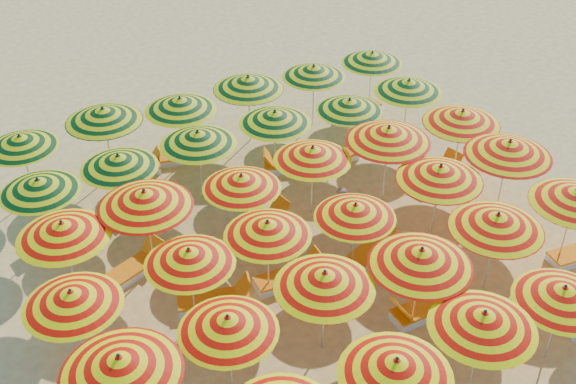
% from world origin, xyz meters
% --- Properties ---
extents(ground, '(120.00, 120.00, 0.00)m').
position_xyz_m(ground, '(0.00, 0.00, 0.00)').
color(ground, '#F4CD6C').
rests_on(ground, ground).
extents(umbrella_2, '(2.34, 2.34, 2.28)m').
position_xyz_m(umbrella_2, '(-0.98, -5.77, 2.00)').
color(umbrella_2, silver).
rests_on(umbrella_2, ground).
extents(umbrella_3, '(2.42, 2.42, 2.29)m').
position_xyz_m(umbrella_3, '(1.19, -5.56, 2.01)').
color(umbrella_3, silver).
rests_on(umbrella_3, ground).
extents(umbrella_4, '(2.61, 2.61, 2.17)m').
position_xyz_m(umbrella_4, '(3.21, -5.64, 1.91)').
color(umbrella_4, silver).
rests_on(umbrella_4, ground).
extents(umbrella_6, '(2.34, 2.34, 2.42)m').
position_xyz_m(umbrella_6, '(-5.44, -3.58, 2.13)').
color(umbrella_6, silver).
rests_on(umbrella_6, ground).
extents(umbrella_7, '(2.41, 2.41, 2.15)m').
position_xyz_m(umbrella_7, '(-3.23, -3.30, 1.89)').
color(umbrella_7, silver).
rests_on(umbrella_7, ground).
extents(umbrella_8, '(2.88, 2.88, 2.30)m').
position_xyz_m(umbrella_8, '(-1.00, -3.17, 2.03)').
color(umbrella_8, silver).
rests_on(umbrella_8, ground).
extents(umbrella_9, '(2.95, 2.95, 2.41)m').
position_xyz_m(umbrella_9, '(1.12, -3.57, 2.12)').
color(umbrella_9, silver).
rests_on(umbrella_9, ground).
extents(umbrella_10, '(2.38, 2.38, 2.34)m').
position_xyz_m(umbrella_10, '(3.45, -3.27, 2.06)').
color(umbrella_10, silver).
rests_on(umbrella_10, ground).
extents(umbrella_11, '(2.88, 2.88, 2.32)m').
position_xyz_m(umbrella_11, '(5.82, -3.32, 2.04)').
color(umbrella_11, silver).
rests_on(umbrella_11, ground).
extents(umbrella_12, '(2.49, 2.49, 2.18)m').
position_xyz_m(umbrella_12, '(-5.79, -1.24, 1.92)').
color(umbrella_12, silver).
rests_on(umbrella_12, ground).
extents(umbrella_13, '(2.68, 2.68, 2.16)m').
position_xyz_m(umbrella_13, '(-3.20, -1.07, 1.90)').
color(umbrella_13, silver).
rests_on(umbrella_13, ground).
extents(umbrella_14, '(2.53, 2.53, 2.18)m').
position_xyz_m(umbrella_14, '(-1.26, -0.97, 1.91)').
color(umbrella_14, silver).
rests_on(umbrella_14, ground).
extents(umbrella_15, '(2.17, 2.17, 2.11)m').
position_xyz_m(umbrella_15, '(0.92, -1.23, 1.86)').
color(umbrella_15, silver).
rests_on(umbrella_15, ground).
extents(umbrella_16, '(2.36, 2.36, 2.36)m').
position_xyz_m(umbrella_16, '(3.47, -1.08, 2.07)').
color(umbrella_16, silver).
rests_on(umbrella_16, ground).
extents(umbrella_17, '(2.39, 2.39, 2.45)m').
position_xyz_m(umbrella_17, '(5.70, -1.04, 2.16)').
color(umbrella_17, silver).
rests_on(umbrella_17, ground).
extents(umbrella_18, '(2.47, 2.47, 2.29)m').
position_xyz_m(umbrella_18, '(-5.47, 0.96, 2.02)').
color(umbrella_18, silver).
rests_on(umbrella_18, ground).
extents(umbrella_19, '(2.49, 2.49, 2.43)m').
position_xyz_m(umbrella_19, '(-3.49, 1.10, 2.14)').
color(umbrella_19, silver).
rests_on(umbrella_19, ground).
extents(umbrella_20, '(2.53, 2.53, 2.13)m').
position_xyz_m(umbrella_20, '(-1.01, 1.08, 1.88)').
color(umbrella_20, silver).
rests_on(umbrella_20, ground).
extents(umbrella_21, '(2.70, 2.70, 2.22)m').
position_xyz_m(umbrella_21, '(1.14, 1.32, 1.96)').
color(umbrella_21, silver).
rests_on(umbrella_21, ground).
extents(umbrella_22, '(2.69, 2.69, 2.46)m').
position_xyz_m(umbrella_22, '(3.27, 0.96, 2.17)').
color(umbrella_22, silver).
rests_on(umbrella_22, ground).
extents(umbrella_23, '(2.93, 2.93, 2.34)m').
position_xyz_m(umbrella_23, '(5.75, 0.96, 2.06)').
color(umbrella_23, silver).
rests_on(umbrella_23, ground).
extents(umbrella_24, '(2.48, 2.48, 2.14)m').
position_xyz_m(umbrella_24, '(-5.60, 3.19, 1.88)').
color(umbrella_24, silver).
rests_on(umbrella_24, ground).
extents(umbrella_25, '(2.41, 2.41, 2.18)m').
position_xyz_m(umbrella_25, '(-3.52, 3.32, 1.91)').
color(umbrella_25, silver).
rests_on(umbrella_25, ground).
extents(umbrella_26, '(2.70, 2.70, 2.24)m').
position_xyz_m(umbrella_26, '(-1.28, 3.41, 1.97)').
color(umbrella_26, silver).
rests_on(umbrella_26, ground).
extents(umbrella_27, '(2.42, 2.42, 2.21)m').
position_xyz_m(umbrella_27, '(1.10, 3.51, 1.95)').
color(umbrella_27, silver).
rests_on(umbrella_27, ground).
extents(umbrella_28, '(2.40, 2.40, 2.12)m').
position_xyz_m(umbrella_28, '(3.47, 3.32, 1.87)').
color(umbrella_28, silver).
rests_on(umbrella_28, ground).
extents(umbrella_29, '(2.16, 2.16, 2.24)m').
position_xyz_m(umbrella_29, '(5.60, 3.38, 1.97)').
color(umbrella_29, silver).
rests_on(umbrella_29, ground).
extents(umbrella_30, '(2.13, 2.13, 2.12)m').
position_xyz_m(umbrella_30, '(-5.62, 5.58, 1.86)').
color(umbrella_30, silver).
rests_on(umbrella_30, ground).
extents(umbrella_31, '(2.51, 2.51, 2.35)m').
position_xyz_m(umbrella_31, '(-3.27, 5.66, 2.07)').
color(umbrella_31, silver).
rests_on(umbrella_31, ground).
extents(umbrella_32, '(2.67, 2.67, 2.26)m').
position_xyz_m(umbrella_32, '(-1.06, 5.42, 1.99)').
color(umbrella_32, silver).
rests_on(umbrella_32, ground).
extents(umbrella_33, '(2.67, 2.67, 2.33)m').
position_xyz_m(umbrella_33, '(1.23, 5.64, 2.05)').
color(umbrella_33, silver).
rests_on(umbrella_33, ground).
extents(umbrella_34, '(2.09, 2.09, 2.18)m').
position_xyz_m(umbrella_34, '(3.54, 5.68, 1.92)').
color(umbrella_34, silver).
rests_on(umbrella_34, ground).
extents(umbrella_35, '(2.42, 2.42, 2.17)m').
position_xyz_m(umbrella_35, '(5.77, 5.73, 1.91)').
color(umbrella_35, silver).
rests_on(umbrella_35, ground).
extents(lounger_4, '(1.74, 0.60, 0.69)m').
position_xyz_m(lounger_4, '(1.62, -3.34, 0.15)').
color(lounger_4, white).
rests_on(lounger_4, ground).
extents(lounger_6, '(1.82, 1.02, 0.69)m').
position_xyz_m(lounger_6, '(-2.61, -0.87, 0.15)').
color(lounger_6, white).
rests_on(lounger_6, ground).
extents(lounger_7, '(1.75, 0.62, 0.69)m').
position_xyz_m(lounger_7, '(-0.67, -0.93, 0.15)').
color(lounger_7, white).
rests_on(lounger_7, ground).
extents(lounger_8, '(1.83, 1.15, 0.69)m').
position_xyz_m(lounger_8, '(1.51, -1.05, 0.15)').
color(lounger_8, white).
rests_on(lounger_8, ground).
extents(lounger_9, '(1.82, 1.21, 0.69)m').
position_xyz_m(lounger_9, '(-3.99, 1.11, 0.15)').
color(lounger_9, white).
rests_on(lounger_9, ground).
extents(lounger_10, '(1.82, 0.93, 0.69)m').
position_xyz_m(lounger_10, '(-0.42, 1.29, 0.15)').
color(lounger_10, white).
rests_on(lounger_10, ground).
extents(lounger_11, '(1.82, 1.03, 0.69)m').
position_xyz_m(lounger_11, '(5.25, 1.07, 0.15)').
color(lounger_11, white).
rests_on(lounger_11, ground).
extents(lounger_12, '(1.80, 0.83, 0.69)m').
position_xyz_m(lounger_12, '(-5.09, 3.28, 0.15)').
color(lounger_12, white).
rests_on(lounger_12, ground).
extents(lounger_13, '(1.82, 0.96, 0.69)m').
position_xyz_m(lounger_13, '(-4.02, 3.47, 0.15)').
color(lounger_13, white).
rests_on(lounger_13, ground).
extents(lounger_14, '(1.82, 1.23, 0.69)m').
position_xyz_m(lounger_14, '(1.61, 3.50, 0.15)').
color(lounger_14, white).
rests_on(lounger_14, ground).
extents(lounger_15, '(1.77, 0.70, 0.69)m').
position_xyz_m(lounger_15, '(2.87, 3.28, 0.15)').
color(lounger_15, white).
rests_on(lounger_15, ground).
extents(lounger_16, '(1.82, 0.98, 0.69)m').
position_xyz_m(lounger_16, '(-2.68, 5.53, 0.15)').
color(lounger_16, white).
rests_on(lounger_16, ground).
extents(lounger_17, '(1.82, 0.95, 0.69)m').
position_xyz_m(lounger_17, '(-1.57, 5.56, 0.15)').
color(lounger_17, white).
rests_on(lounger_17, ground).
extents(lounger_18, '(1.82, 0.99, 0.69)m').
position_xyz_m(lounger_18, '(5.17, 5.47, 0.15)').
color(lounger_18, white).
rests_on(lounger_18, ground).
extents(beachgoer_a, '(0.45, 0.56, 1.34)m').
position_xyz_m(beachgoer_a, '(-3.32, -2.23, 0.67)').
color(beachgoer_a, tan).
rests_on(beachgoer_a, ground).
extents(beachgoer_b, '(0.85, 0.89, 1.44)m').
position_xyz_m(beachgoer_b, '(1.38, 0.15, 0.72)').
color(beachgoer_b, tan).
rests_on(beachgoer_b, ground).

